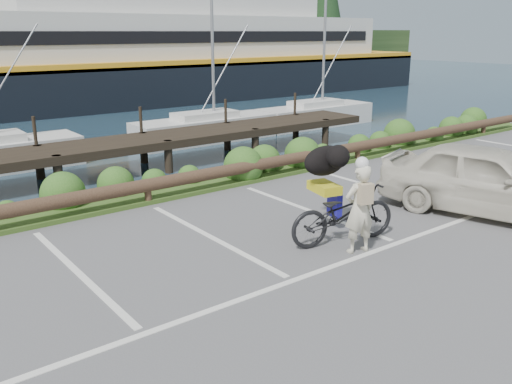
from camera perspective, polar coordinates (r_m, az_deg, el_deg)
ground at (r=8.99m, az=2.26°, el=-8.43°), size 72.00×72.00×0.00m
vegetation_strip at (r=13.21m, az=-12.62°, el=-0.32°), size 34.00×1.60×0.10m
log_rail at (r=12.62m, az=-11.24°, el=-1.27°), size 32.00×0.30×0.60m
bicycle at (r=10.13m, az=9.16°, el=-2.25°), size 2.27×1.23×1.13m
cyclist at (r=9.66m, az=10.84°, el=-1.78°), size 0.66×0.51×1.61m
dog at (r=10.45m, az=7.31°, el=3.30°), size 0.71×1.09×0.58m
parked_car at (r=12.53m, az=23.21°, el=1.20°), size 3.02×4.81×1.53m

